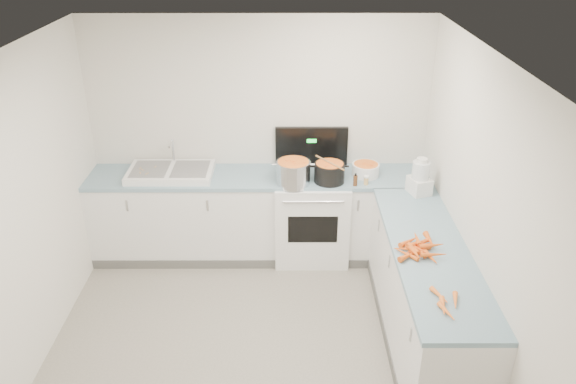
{
  "coord_description": "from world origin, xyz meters",
  "views": [
    {
      "loc": [
        0.29,
        -3.52,
        3.38
      ],
      "look_at": [
        0.3,
        1.1,
        1.05
      ],
      "focal_mm": 35.0,
      "sensor_mm": 36.0,
      "label": 1
    }
  ],
  "objects_px": {
    "stove": "(311,216)",
    "extract_bottle": "(355,181)",
    "black_pot": "(329,174)",
    "spice_jar": "(366,181)",
    "sink": "(171,172)",
    "food_processor": "(420,178)",
    "steel_pot": "(293,173)",
    "mixing_bowl": "(366,170)"
  },
  "relations": [
    {
      "from": "extract_bottle",
      "to": "food_processor",
      "type": "distance_m",
      "value": 0.62
    },
    {
      "from": "black_pot",
      "to": "spice_jar",
      "type": "bearing_deg",
      "value": -10.8
    },
    {
      "from": "steel_pot",
      "to": "extract_bottle",
      "type": "height_order",
      "value": "steel_pot"
    },
    {
      "from": "stove",
      "to": "extract_bottle",
      "type": "distance_m",
      "value": 0.7
    },
    {
      "from": "stove",
      "to": "mixing_bowl",
      "type": "xyz_separation_m",
      "value": [
        0.54,
        0.01,
        0.53
      ]
    },
    {
      "from": "black_pot",
      "to": "extract_bottle",
      "type": "xyz_separation_m",
      "value": [
        0.25,
        -0.09,
        -0.04
      ]
    },
    {
      "from": "sink",
      "to": "mixing_bowl",
      "type": "relative_size",
      "value": 3.1
    },
    {
      "from": "mixing_bowl",
      "to": "stove",
      "type": "bearing_deg",
      "value": -179.19
    },
    {
      "from": "sink",
      "to": "extract_bottle",
      "type": "height_order",
      "value": "sink"
    },
    {
      "from": "spice_jar",
      "to": "food_processor",
      "type": "distance_m",
      "value": 0.53
    },
    {
      "from": "black_pot",
      "to": "food_processor",
      "type": "relative_size",
      "value": 0.84
    },
    {
      "from": "stove",
      "to": "black_pot",
      "type": "xyz_separation_m",
      "value": [
        0.16,
        -0.13,
        0.55
      ]
    },
    {
      "from": "sink",
      "to": "black_pot",
      "type": "bearing_deg",
      "value": -5.32
    },
    {
      "from": "black_pot",
      "to": "spice_jar",
      "type": "height_order",
      "value": "black_pot"
    },
    {
      "from": "steel_pot",
      "to": "spice_jar",
      "type": "distance_m",
      "value": 0.73
    },
    {
      "from": "sink",
      "to": "steel_pot",
      "type": "relative_size",
      "value": 2.53
    },
    {
      "from": "steel_pot",
      "to": "extract_bottle",
      "type": "relative_size",
      "value": 3.23
    },
    {
      "from": "stove",
      "to": "spice_jar",
      "type": "bearing_deg",
      "value": -21.21
    },
    {
      "from": "sink",
      "to": "black_pot",
      "type": "relative_size",
      "value": 2.84
    },
    {
      "from": "mixing_bowl",
      "to": "extract_bottle",
      "type": "distance_m",
      "value": 0.27
    },
    {
      "from": "black_pot",
      "to": "mixing_bowl",
      "type": "bearing_deg",
      "value": 20.52
    },
    {
      "from": "steel_pot",
      "to": "sink",
      "type": "bearing_deg",
      "value": 171.98
    },
    {
      "from": "stove",
      "to": "extract_bottle",
      "type": "xyz_separation_m",
      "value": [
        0.41,
        -0.22,
        0.52
      ]
    },
    {
      "from": "steel_pot",
      "to": "black_pot",
      "type": "bearing_deg",
      "value": 4.13
    },
    {
      "from": "mixing_bowl",
      "to": "food_processor",
      "type": "height_order",
      "value": "food_processor"
    },
    {
      "from": "food_processor",
      "to": "stove",
      "type": "bearing_deg",
      "value": 158.86
    },
    {
      "from": "black_pot",
      "to": "steel_pot",
      "type": "bearing_deg",
      "value": -175.87
    },
    {
      "from": "mixing_bowl",
      "to": "spice_jar",
      "type": "height_order",
      "value": "mixing_bowl"
    },
    {
      "from": "sink",
      "to": "mixing_bowl",
      "type": "bearing_deg",
      "value": -0.23
    },
    {
      "from": "steel_pot",
      "to": "black_pot",
      "type": "distance_m",
      "value": 0.36
    },
    {
      "from": "extract_bottle",
      "to": "food_processor",
      "type": "xyz_separation_m",
      "value": [
        0.59,
        -0.16,
        0.1
      ]
    },
    {
      "from": "mixing_bowl",
      "to": "food_processor",
      "type": "bearing_deg",
      "value": -40.68
    },
    {
      "from": "sink",
      "to": "food_processor",
      "type": "bearing_deg",
      "value": -9.36
    },
    {
      "from": "black_pot",
      "to": "mixing_bowl",
      "type": "relative_size",
      "value": 1.09
    },
    {
      "from": "stove",
      "to": "sink",
      "type": "distance_m",
      "value": 1.54
    },
    {
      "from": "mixing_bowl",
      "to": "spice_jar",
      "type": "relative_size",
      "value": 3.57
    },
    {
      "from": "mixing_bowl",
      "to": "extract_bottle",
      "type": "height_order",
      "value": "mixing_bowl"
    },
    {
      "from": "steel_pot",
      "to": "black_pot",
      "type": "relative_size",
      "value": 1.12
    },
    {
      "from": "stove",
      "to": "spice_jar",
      "type": "relative_size",
      "value": 17.49
    },
    {
      "from": "stove",
      "to": "food_processor",
      "type": "relative_size",
      "value": 3.76
    },
    {
      "from": "black_pot",
      "to": "extract_bottle",
      "type": "distance_m",
      "value": 0.27
    },
    {
      "from": "mixing_bowl",
      "to": "black_pot",
      "type": "bearing_deg",
      "value": -159.48
    }
  ]
}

